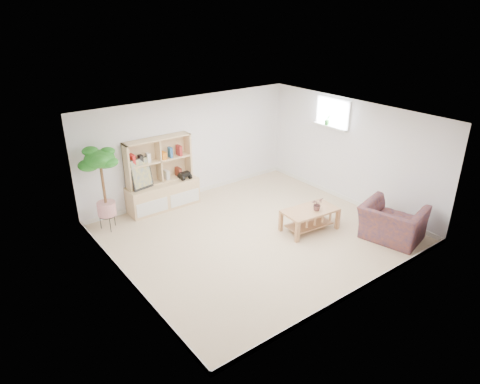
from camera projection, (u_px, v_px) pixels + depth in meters
floor at (256, 234)px, 8.71m from camera, size 5.50×5.00×0.01m
ceiling at (258, 118)px, 7.73m from camera, size 5.50×5.00×0.01m
walls at (257, 180)px, 8.22m from camera, size 5.51×5.01×2.40m
baseboard at (256, 232)px, 8.69m from camera, size 5.50×5.00×0.10m
window at (333, 113)px, 9.83m from camera, size 0.10×0.98×0.68m
window_sill at (330, 127)px, 9.93m from camera, size 0.14×1.00×0.04m
storage_unit at (162, 174)px, 9.51m from camera, size 1.64×0.55×1.64m
poster at (141, 174)px, 9.17m from camera, size 0.51×0.20×0.69m
toy_truck at (185, 175)px, 9.78m from camera, size 0.35×0.24×0.18m
coffee_table at (309, 220)px, 8.79m from camera, size 1.18×0.72×0.46m
table_plant at (317, 204)px, 8.63m from camera, size 0.28×0.26×0.26m
floor_tree at (104, 190)px, 8.56m from camera, size 0.85×0.85×1.78m
armchair at (393, 220)px, 8.36m from camera, size 1.21×1.32×0.83m
sill_plant at (327, 120)px, 9.95m from camera, size 0.14×0.11×0.25m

